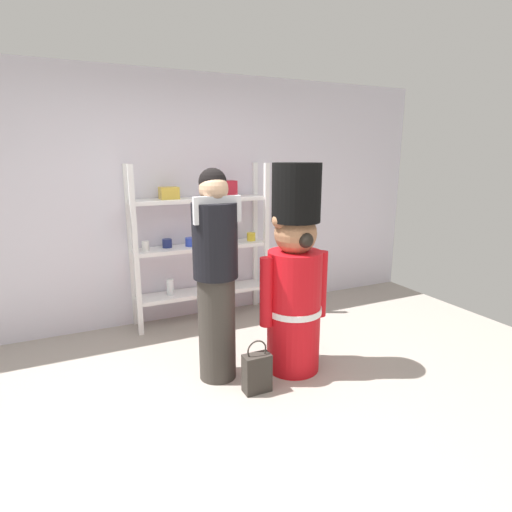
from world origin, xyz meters
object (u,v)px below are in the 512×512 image
object	(u,v)px
teddy_bear_guard	(295,277)
person_shopper	(216,274)
shopping_bag	(257,372)
merchandise_shelf	(201,242)

from	to	relation	value
teddy_bear_guard	person_shopper	distance (m)	0.65
teddy_bear_guard	shopping_bag	distance (m)	0.80
shopping_bag	teddy_bear_guard	bearing A→B (deg)	24.64
merchandise_shelf	person_shopper	size ratio (longest dim) A/B	1.00
merchandise_shelf	teddy_bear_guard	distance (m)	1.44
merchandise_shelf	shopping_bag	size ratio (longest dim) A/B	4.01
shopping_bag	merchandise_shelf	bearing A→B (deg)	86.37
person_shopper	merchandise_shelf	bearing A→B (deg)	76.86
teddy_bear_guard	person_shopper	bearing A→B (deg)	167.48
merchandise_shelf	shopping_bag	world-z (taller)	merchandise_shelf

